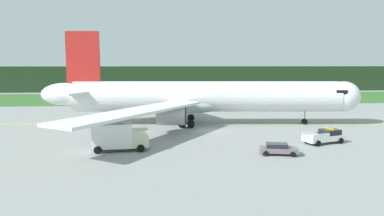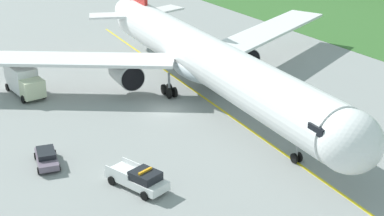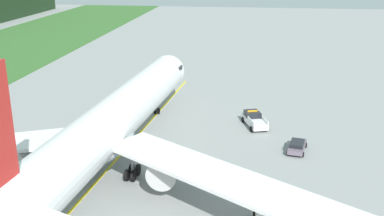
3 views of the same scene
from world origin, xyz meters
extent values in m
plane|color=gray|center=(0.00, 0.00, 0.00)|extent=(320.00, 320.00, 0.00)
cube|color=#33622A|center=(0.00, 50.80, 0.02)|extent=(320.00, 34.52, 0.04)
cube|color=#1C331B|center=(0.00, 77.38, 4.62)|extent=(288.00, 4.46, 9.25)
cube|color=yellow|center=(-0.16, 5.48, 0.00)|extent=(70.70, 5.83, 0.01)
cylinder|color=silver|center=(-0.16, 5.48, 4.76)|extent=(44.57, 8.54, 5.10)
ellipsoid|color=silver|center=(22.95, 3.67, 4.76)|extent=(5.99, 5.52, 5.10)
ellipsoid|color=silver|center=(-23.77, 7.33, 5.14)|extent=(8.43, 4.45, 3.82)
ellipsoid|color=#AEBBC1|center=(-2.37, 5.65, 3.35)|extent=(11.17, 6.18, 2.80)
cube|color=black|center=(21.73, 3.77, 5.65)|extent=(2.17, 4.97, 0.70)
cube|color=silver|center=(-8.49, 20.12, 4.12)|extent=(15.27, 25.53, 0.35)
cylinder|color=#AFAFAF|center=(-5.02, 13.50, 2.66)|extent=(4.38, 3.21, 2.89)
cylinder|color=black|center=(-2.89, 13.33, 2.66)|extent=(0.33, 2.66, 2.66)
cube|color=silver|center=(-10.66, -7.69, 4.12)|extent=(18.42, 24.23, 0.35)
cylinder|color=#AFAFAF|center=(-6.21, -1.68, 2.66)|extent=(4.38, 3.21, 2.89)
cylinder|color=black|center=(-4.08, -1.85, 2.66)|extent=(0.33, 2.66, 2.66)
cube|color=#B1211D|center=(-20.58, 7.08, 10.67)|extent=(5.57, 0.87, 9.80)
cube|color=silver|center=(-20.81, 10.59, 5.65)|extent=(4.39, 7.07, 0.28)
cube|color=silver|center=(-21.35, 3.64, 5.65)|extent=(5.22, 7.19, 0.28)
cylinder|color=gray|center=(16.63, 4.17, 1.55)|extent=(0.20, 0.20, 2.21)
cylinder|color=black|center=(16.65, 4.43, 0.45)|extent=(0.91, 0.29, 0.90)
cylinder|color=black|center=(16.61, 3.91, 0.45)|extent=(0.91, 0.29, 0.90)
cylinder|color=gray|center=(-3.10, 9.04, 1.70)|extent=(0.28, 0.28, 2.21)
cylinder|color=black|center=(-2.43, 8.63, 0.60)|extent=(1.22, 0.39, 1.20)
cylinder|color=black|center=(-2.38, 9.33, 0.60)|extent=(1.22, 0.39, 1.20)
cylinder|color=black|center=(-3.83, 8.74, 0.60)|extent=(1.22, 0.39, 1.20)
cylinder|color=black|center=(-3.77, 9.44, 0.60)|extent=(1.22, 0.39, 1.20)
cylinder|color=gray|center=(-3.62, 2.43, 1.70)|extent=(0.28, 0.28, 2.21)
cylinder|color=black|center=(-2.90, 2.72, 0.60)|extent=(1.22, 0.39, 1.20)
cylinder|color=black|center=(-2.95, 2.03, 0.60)|extent=(1.22, 0.39, 1.20)
cylinder|color=black|center=(-4.29, 2.83, 0.60)|extent=(1.22, 0.39, 1.20)
cylinder|color=black|center=(-4.35, 2.14, 0.60)|extent=(1.22, 0.39, 1.20)
cube|color=white|center=(13.36, -9.95, 0.73)|extent=(5.92, 3.72, 0.70)
cube|color=black|center=(14.30, -9.62, 1.43)|extent=(2.71, 2.49, 0.70)
cube|color=white|center=(11.78, -9.46, 1.31)|extent=(2.56, 0.96, 0.45)
cube|color=white|center=(12.40, -11.29, 1.31)|extent=(2.56, 0.96, 0.45)
cube|color=orange|center=(14.30, -9.62, 1.86)|extent=(0.65, 1.41, 0.16)
cylinder|color=black|center=(14.81, -8.35, 0.38)|extent=(0.80, 0.47, 0.76)
cylinder|color=black|center=(15.48, -10.31, 0.38)|extent=(0.80, 0.47, 0.76)
cylinder|color=black|center=(11.23, -9.58, 0.38)|extent=(0.80, 0.47, 0.76)
cylinder|color=black|center=(11.90, -11.54, 0.38)|extent=(0.80, 0.47, 0.76)
cube|color=beige|center=(-10.06, -11.41, 1.45)|extent=(2.12, 2.57, 2.00)
cube|color=silver|center=(-13.29, -11.73, 1.87)|extent=(4.81, 2.83, 2.85)
cylinder|color=#99999E|center=(-12.38, -11.64, 0.36)|extent=(0.78, 0.17, 1.04)
cylinder|color=#99999E|center=(-14.21, -11.82, 0.36)|extent=(0.78, 0.17, 1.04)
cylinder|color=black|center=(-10.17, -10.22, 0.45)|extent=(0.92, 0.35, 0.90)
cylinder|color=black|center=(-9.94, -12.61, 0.45)|extent=(0.92, 0.35, 0.90)
cylinder|color=black|center=(-15.01, -10.69, 0.45)|extent=(0.92, 0.35, 0.90)
cylinder|color=black|center=(-14.78, -13.08, 0.45)|extent=(0.92, 0.35, 0.90)
cube|color=slate|center=(5.70, -15.01, 0.57)|extent=(4.45, 2.53, 0.55)
cube|color=black|center=(5.50, -14.96, 1.08)|extent=(2.60, 1.96, 0.45)
cylinder|color=black|center=(7.32, -14.45, 0.30)|extent=(0.62, 0.30, 0.60)
cylinder|color=black|center=(6.96, -16.16, 0.30)|extent=(0.62, 0.30, 0.60)
cylinder|color=black|center=(4.44, -13.85, 0.30)|extent=(0.62, 0.30, 0.60)
cylinder|color=black|center=(4.09, -15.57, 0.30)|extent=(0.62, 0.30, 0.60)
camera|label=1|loc=(-7.13, -52.50, 10.24)|focal=32.53mm
camera|label=2|loc=(51.65, -27.65, 24.18)|focal=54.80mm
camera|label=3|loc=(-45.70, -9.64, 22.12)|focal=43.32mm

